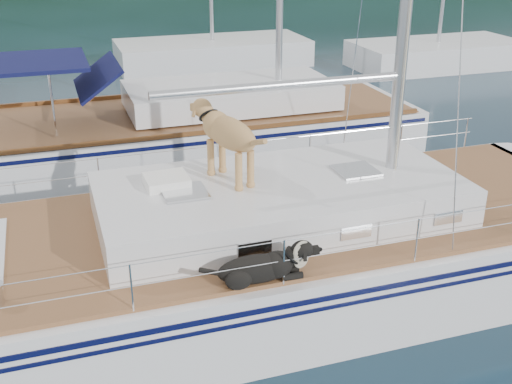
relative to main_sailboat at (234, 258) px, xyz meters
name	(u,v)px	position (x,y,z in m)	size (l,w,h in m)	color
ground	(229,298)	(-0.09, 0.00, -0.68)	(120.00, 120.00, 0.00)	black
main_sailboat	(234,258)	(0.00, 0.00, 0.00)	(12.00, 3.80, 14.01)	silver
neighbor_sailboat	(186,133)	(0.68, 6.18, -0.06)	(11.00, 3.50, 13.30)	silver
bg_boat_center	(213,53)	(3.91, 16.00, -0.23)	(7.20, 3.00, 11.65)	silver
bg_boat_east	(437,55)	(11.91, 13.00, -0.23)	(6.40, 3.00, 11.65)	silver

